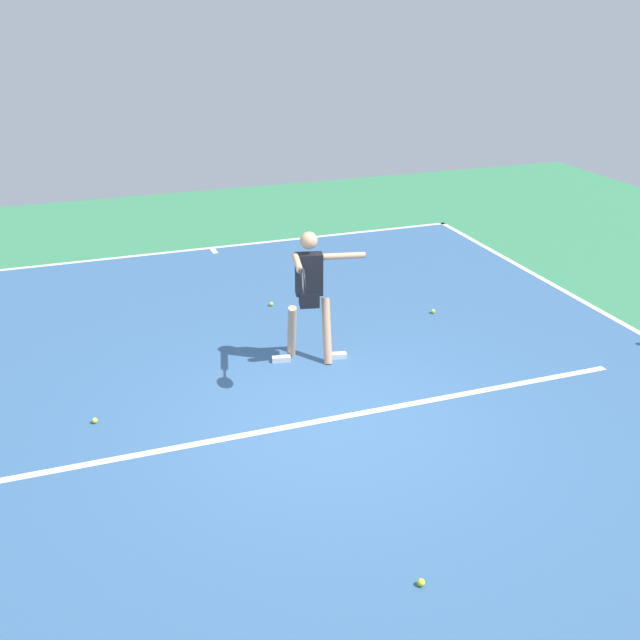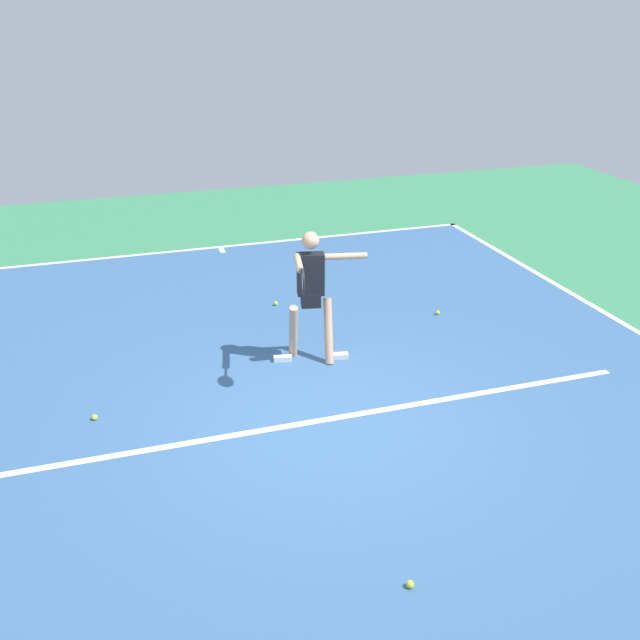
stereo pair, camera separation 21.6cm
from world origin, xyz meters
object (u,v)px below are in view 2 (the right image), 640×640
(tennis_player, at_px, (311,289))
(tennis_ball_far_corner, at_px, (95,417))
(tennis_ball_by_baseline, at_px, (276,303))
(tennis_ball_near_service_line, at_px, (438,313))
(tennis_ball_centre_court, at_px, (410,584))

(tennis_player, xyz_separation_m, tennis_ball_far_corner, (2.78, 0.65, -0.97))
(tennis_ball_far_corner, height_order, tennis_ball_by_baseline, same)
(tennis_player, distance_m, tennis_ball_near_service_line, 2.62)
(tennis_player, distance_m, tennis_ball_by_baseline, 2.21)
(tennis_ball_far_corner, relative_size, tennis_ball_centre_court, 1.00)
(tennis_ball_by_baseline, bearing_deg, tennis_ball_near_service_line, 153.76)
(tennis_player, bearing_deg, tennis_ball_far_corner, 25.18)
(tennis_ball_far_corner, distance_m, tennis_ball_by_baseline, 3.85)
(tennis_ball_by_baseline, height_order, tennis_ball_centre_court, same)
(tennis_ball_centre_court, distance_m, tennis_ball_near_service_line, 5.69)
(tennis_ball_centre_court, bearing_deg, tennis_player, -96.29)
(tennis_ball_by_baseline, bearing_deg, tennis_ball_far_corner, 43.12)
(tennis_player, height_order, tennis_ball_centre_court, tennis_player)
(tennis_player, xyz_separation_m, tennis_ball_by_baseline, (-0.03, -1.98, -0.97))
(tennis_ball_far_corner, relative_size, tennis_ball_near_service_line, 1.00)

